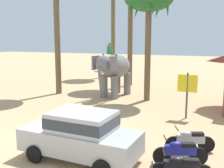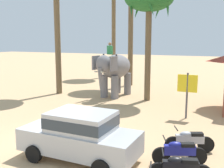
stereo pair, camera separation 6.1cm
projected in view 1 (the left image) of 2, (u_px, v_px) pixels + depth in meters
ground_plane at (53, 142)px, 11.01m from camera, size 120.00×120.00×0.00m
car_sedan_foreground at (81, 134)px, 9.26m from camera, size 4.13×1.94×1.70m
elephant_with_mahout at (114, 69)px, 19.47m from camera, size 2.03×3.97×3.88m
motorcycle_second_in_row at (181, 168)px, 7.79m from camera, size 1.75×0.73×0.94m
motorcycle_mid_row at (180, 151)px, 8.94m from camera, size 1.70×0.85×0.94m
motorcycle_fourth_in_row at (190, 140)px, 9.94m from camera, size 1.69×0.86×0.94m
palm_tree_near_hut at (149, 1)px, 17.45m from camera, size 3.20×3.20×7.63m
signboard_yellow at (187, 86)px, 14.05m from camera, size 1.00×0.10×2.40m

